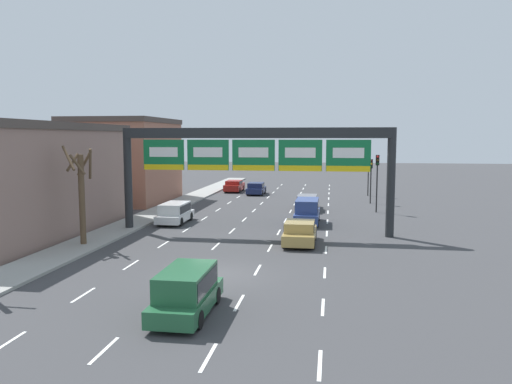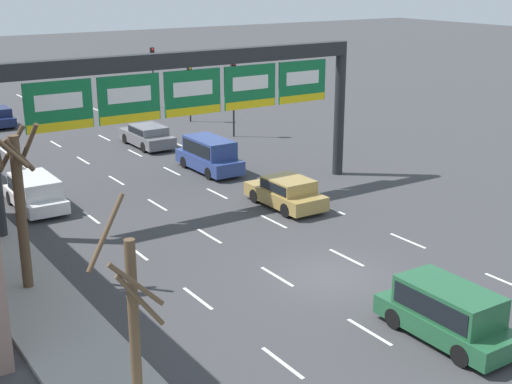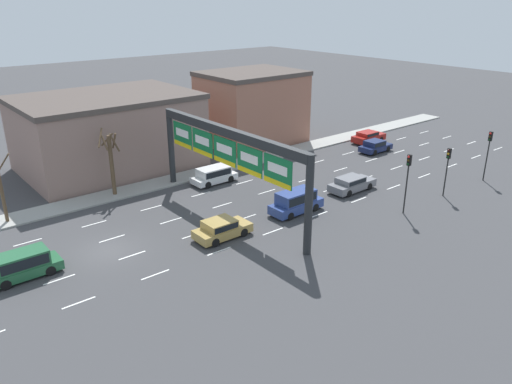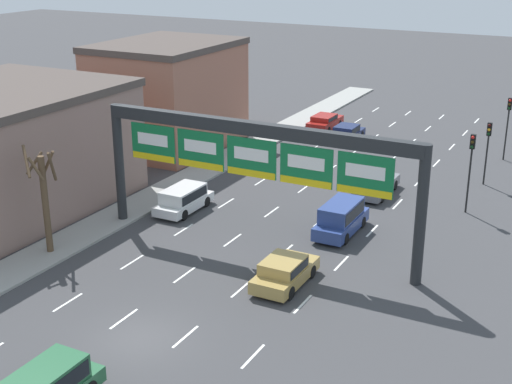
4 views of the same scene
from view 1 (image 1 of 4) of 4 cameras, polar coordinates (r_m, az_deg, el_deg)
ground_plane at (r=24.34m, az=-4.06°, el=-9.34°), size 220.00×220.00×0.00m
sidewalk_left at (r=28.01m, az=-23.89°, el=-7.63°), size 2.80×110.00×0.15m
lane_dashes at (r=37.31m, az=0.50°, el=-3.84°), size 10.02×67.00×0.01m
sign_gantry at (r=33.77m, az=-0.22°, el=4.63°), size 18.66×0.70×7.19m
building_far at (r=52.93m, az=-14.82°, el=3.55°), size 8.95×11.42×8.48m
suv_white at (r=38.76m, az=-9.25°, el=-2.24°), size 1.90×4.37×1.55m
car_grey at (r=45.43m, az=5.87°, el=-1.12°), size 1.91×4.70×1.38m
suv_blue at (r=38.14m, az=5.87°, el=-2.08°), size 1.84×4.70×1.88m
car_gold at (r=30.84m, az=5.04°, el=-4.56°), size 1.95×4.30×1.44m
car_red at (r=60.61m, az=-2.50°, el=0.74°), size 1.90×4.45×1.37m
suv_green at (r=18.89m, az=-7.94°, el=-10.95°), size 1.81×4.47×1.74m
car_navy at (r=57.53m, az=0.02°, el=0.45°), size 1.87×4.01×1.37m
traffic_light_near_gantry at (r=44.70m, az=13.69°, el=2.27°), size 0.30×0.35×5.04m
traffic_light_mid_block at (r=50.72m, az=13.01°, el=2.26°), size 0.30×0.35×4.40m
traffic_light_far_end at (r=57.35m, az=12.74°, el=3.00°), size 0.30×0.35×4.85m
tree_bare_second at (r=31.55m, az=-19.34°, el=0.17°), size 1.95×1.95×5.93m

